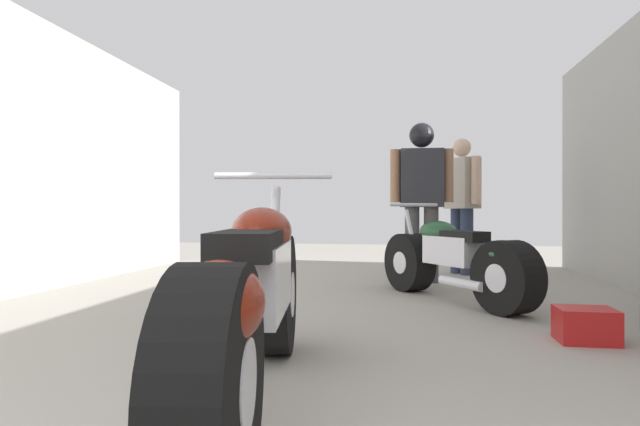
{
  "coord_description": "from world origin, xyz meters",
  "views": [
    {
      "loc": [
        0.66,
        -0.29,
        0.81
      ],
      "look_at": [
        0.06,
        3.42,
        0.8
      ],
      "focal_mm": 28.76,
      "sensor_mm": 36.0,
      "label": 1
    }
  ],
  "objects_px": {
    "mechanic_with_helmet": "(422,187)",
    "red_toolbox": "(586,325)",
    "motorcycle_maroon_cruiser": "(252,302)",
    "motorcycle_black_naked": "(454,261)",
    "mechanic_in_blue": "(462,197)"
  },
  "relations": [
    {
      "from": "motorcycle_maroon_cruiser",
      "to": "red_toolbox",
      "type": "height_order",
      "value": "motorcycle_maroon_cruiser"
    },
    {
      "from": "motorcycle_maroon_cruiser",
      "to": "red_toolbox",
      "type": "bearing_deg",
      "value": 37.95
    },
    {
      "from": "red_toolbox",
      "to": "motorcycle_maroon_cruiser",
      "type": "bearing_deg",
      "value": -142.05
    },
    {
      "from": "motorcycle_maroon_cruiser",
      "to": "mechanic_in_blue",
      "type": "xyz_separation_m",
      "value": [
        1.36,
        4.78,
        0.55
      ]
    },
    {
      "from": "motorcycle_black_naked",
      "to": "mechanic_with_helmet",
      "type": "height_order",
      "value": "mechanic_with_helmet"
    },
    {
      "from": "mechanic_in_blue",
      "to": "motorcycle_maroon_cruiser",
      "type": "bearing_deg",
      "value": -105.91
    },
    {
      "from": "mechanic_with_helmet",
      "to": "mechanic_in_blue",
      "type": "bearing_deg",
      "value": 58.55
    },
    {
      "from": "red_toolbox",
      "to": "mechanic_with_helmet",
      "type": "bearing_deg",
      "value": 109.54
    },
    {
      "from": "motorcycle_maroon_cruiser",
      "to": "mechanic_in_blue",
      "type": "relative_size",
      "value": 1.26
    },
    {
      "from": "red_toolbox",
      "to": "mechanic_in_blue",
      "type": "bearing_deg",
      "value": 96.06
    },
    {
      "from": "mechanic_with_helmet",
      "to": "red_toolbox",
      "type": "xyz_separation_m",
      "value": [
        0.91,
        -2.55,
        -0.98
      ]
    },
    {
      "from": "motorcycle_black_naked",
      "to": "red_toolbox",
      "type": "relative_size",
      "value": 5.07
    },
    {
      "from": "motorcycle_black_naked",
      "to": "red_toolbox",
      "type": "height_order",
      "value": "motorcycle_black_naked"
    },
    {
      "from": "red_toolbox",
      "to": "motorcycle_black_naked",
      "type": "bearing_deg",
      "value": 116.67
    },
    {
      "from": "motorcycle_maroon_cruiser",
      "to": "motorcycle_black_naked",
      "type": "relative_size",
      "value": 1.28
    }
  ]
}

